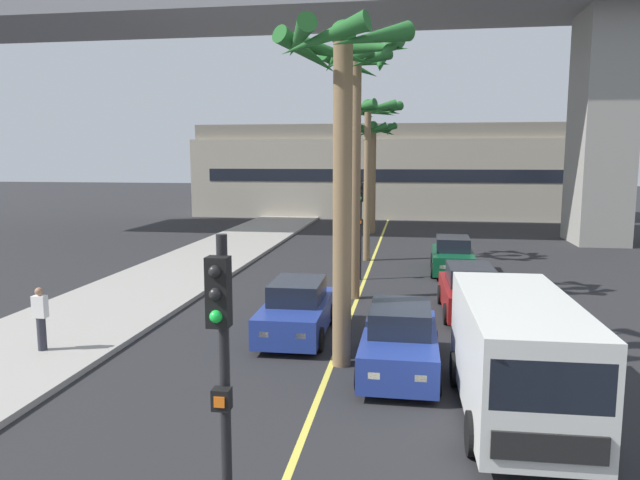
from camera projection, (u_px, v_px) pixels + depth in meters
The scene contains 16 objects.
sidewalk_left at pixel (36, 343), 15.88m from camera, with size 4.80×80.00×0.15m, color #9E9991.
lane_stripe_center at pixel (361, 290), 22.50m from camera, with size 0.14×56.00×0.01m, color #DBCC4C.
bridge_overpass at pixel (408, 8), 34.81m from camera, with size 61.05×8.00×17.33m.
pier_building_backdrop at pixel (391, 172), 50.71m from camera, with size 32.69×8.04×7.59m.
car_queue_front at pixel (400, 341), 13.96m from camera, with size 1.85×4.11×1.56m.
car_queue_second at pixel (297, 310), 16.75m from camera, with size 1.88×4.13×1.56m.
car_queue_third at pixel (452, 256), 25.78m from camera, with size 1.91×4.14×1.56m.
car_queue_fourth at pixel (470, 292), 19.04m from camera, with size 1.92×4.14×1.56m.
delivery_van at pixel (517, 355), 11.31m from camera, with size 2.24×5.29×2.36m.
traffic_light_median_near at pixel (222, 370), 6.49m from camera, with size 0.24×0.37×4.20m.
traffic_light_median_far at pixel (360, 214), 24.03m from camera, with size 0.24×0.37×4.20m.
palm_tree_near_median at pixel (373, 145), 38.43m from camera, with size 3.21×3.24×7.28m.
palm_tree_mid_median at pixel (356, 101), 20.28m from camera, with size 2.61×2.65×8.75m.
palm_tree_far_median at pixel (368, 122), 28.03m from camera, with size 3.35×3.35×7.69m.
palm_tree_farthest_median at pixel (343, 101), 13.60m from camera, with size 3.27×3.30×8.06m.
pedestrian_near_crosswalk at pixel (41, 318), 14.99m from camera, with size 0.34×0.22×1.62m.
Camera 1 is at (1.86, 2.01, 5.03)m, focal length 33.42 mm.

